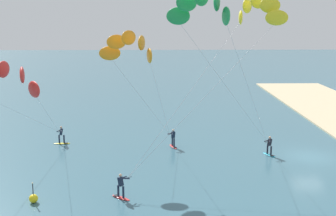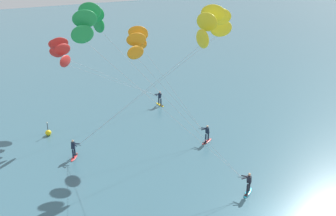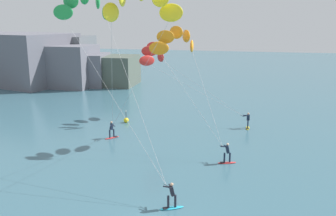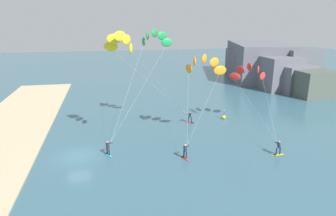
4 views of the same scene
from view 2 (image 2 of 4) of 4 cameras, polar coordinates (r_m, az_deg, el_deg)
kitesurfer_nearshore at (r=25.27m, az=-10.26°, el=11.47°), size 10.96×9.41×13.29m
kitesurfer_mid_water at (r=38.76m, az=-15.10°, el=8.01°), size 11.70×5.39×8.74m
kitesurfer_far_out at (r=24.50m, az=5.44°, el=11.29°), size 9.36×12.42×13.25m
kitesurfer_downwind at (r=32.65m, az=-3.99°, el=9.42°), size 7.68×6.34×10.58m
marker_buoy at (r=38.23m, az=-17.41°, el=-3.51°), size 0.56×0.56×1.38m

